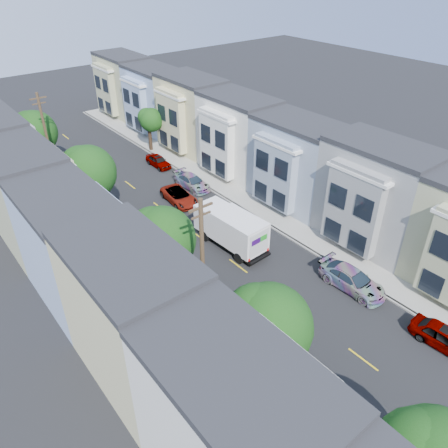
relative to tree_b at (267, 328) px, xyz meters
name	(u,v)px	position (x,y,z in m)	size (l,w,h in m)	color
ground	(293,307)	(6.30, 3.63, -4.94)	(160.00, 160.00, 0.00)	black
road_slab	(176,220)	(6.30, 18.63, -4.93)	(12.00, 70.00, 0.02)	black
curb_left	(118,242)	(0.25, 18.63, -4.86)	(0.30, 70.00, 0.15)	gray
curb_right	(226,199)	(12.35, 18.63, -4.86)	(0.30, 70.00, 0.15)	gray
sidewalk_left	(104,248)	(-1.05, 18.63, -4.86)	(2.60, 70.00, 0.15)	gray
sidewalk_right	(236,195)	(13.65, 18.63, -4.86)	(2.60, 70.00, 0.15)	gray
centerline	(176,220)	(6.30, 18.63, -4.94)	(0.12, 70.00, 0.01)	gold
townhouse_row_left	(60,266)	(-4.85, 18.63, -4.94)	(5.00, 70.00, 8.50)	#909DB0
townhouse_row_right	(263,185)	(17.45, 18.63, -4.94)	(5.00, 70.00, 8.50)	#909DB0
tree_b	(267,328)	(0.00, 0.00, 0.00)	(4.70, 4.70, 7.31)	black
tree_c	(161,240)	(0.00, 10.48, -0.16)	(4.70, 4.70, 7.15)	black
tree_d	(88,173)	(0.00, 22.11, 0.48)	(4.70, 4.70, 7.80)	black
tree_e	(34,133)	(0.00, 35.97, -0.04)	(4.68, 4.68, 7.26)	black
tree_far_r	(151,121)	(13.19, 34.33, -1.12)	(2.88, 2.88, 5.31)	black
utility_pole_near	(203,271)	(0.00, 5.63, 0.21)	(1.60, 0.26, 10.00)	#42301E
utility_pole_far	(48,143)	(0.00, 31.63, 0.21)	(1.60, 0.26, 10.00)	#42301E
fedex_truck	(231,228)	(7.65, 12.23, -3.14)	(2.58, 6.71, 3.22)	white
lead_sedan	(179,196)	(8.38, 21.21, -4.27)	(2.20, 4.78, 1.33)	black
parked_left_b	(313,397)	(1.40, -2.52, -4.22)	(2.40, 5.20, 1.44)	black
parked_left_c	(252,342)	(1.40, 2.50, -4.20)	(1.57, 4.46, 1.49)	#95999B
parked_left_d	(148,249)	(1.40, 15.32, -4.29)	(1.54, 4.03, 1.31)	#36190C
parked_right_a	(445,338)	(11.20, -4.84, -4.20)	(1.74, 4.53, 1.47)	#4A4A4A
parked_right_b	(352,280)	(11.20, 2.36, -4.17)	(2.15, 5.11, 1.53)	silver
parked_right_c	(192,182)	(11.20, 23.00, -4.26)	(1.90, 4.53, 1.36)	black
parked_right_d	(158,161)	(11.20, 29.77, -4.29)	(1.53, 4.01, 1.30)	#0E0F34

